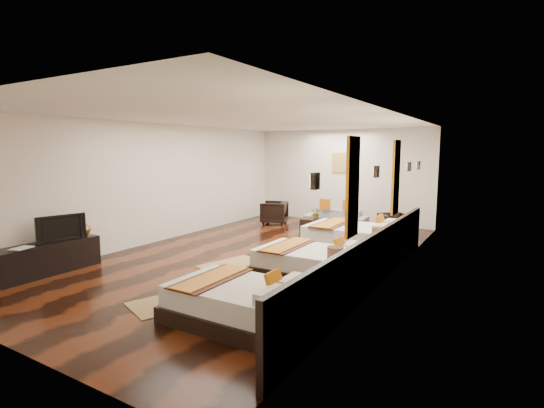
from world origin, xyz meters
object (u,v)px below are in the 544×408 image
Objects in this scene: armchair_right at (394,225)px; table_plant at (316,213)px; tv_console at (47,258)px; tv at (60,228)px; bed_mid at (315,263)px; nightstand_b at (377,255)px; coffee_table at (321,227)px; nightstand_a at (335,285)px; sofa at (336,219)px; book at (16,248)px; armchair_left at (274,213)px; figurine at (82,227)px; bed_far at (358,238)px; bed_near at (245,303)px.

table_plant reaches higher than armchair_right.
tv reaches higher than tv_console.
bed_mid is 2.52× the size of nightstand_b.
nightstand_b reaches higher than coffee_table.
tv_console is (-4.95, -1.22, -0.02)m from nightstand_a.
armchair_right is (1.72, -0.44, 0.05)m from sofa.
book is (-0.05, -0.74, -0.23)m from tv.
armchair_right is (-0.44, 4.99, 0.01)m from nightstand_a.
armchair_left is (0.96, 6.79, -0.23)m from book.
nightstand_b is 5.58m from figurine.
book is at bearing -115.49° from sofa.
bed_far is 5.59m from figurine.
sofa is (2.78, 5.94, -0.46)m from figurine.
bed_near is 2.63× the size of armchair_left.
tv is (-4.15, -4.13, 0.50)m from bed_far.
bed_near is 5.73m from table_plant.
bed_far reaches higher than bed_near.
nightstand_a is at bearing 13.85° from tv_console.
table_plant reaches higher than tv_console.
book is (-4.95, -1.72, 0.27)m from nightstand_a.
table_plant reaches higher than coffee_table.
figurine is (-4.20, -1.49, 0.45)m from bed_mid.
bed_near reaches higher than armchair_left.
bed_mid is at bearing -65.53° from table_plant.
bed_near is 2.32× the size of tv.
bed_near is 2.30× the size of nightstand_a.
bed_far is 7.46× the size of table_plant.
figurine is at bearing -27.88° from armchair_left.
sofa is 2.58× the size of armchair_right.
bed_far is 2.63× the size of tv.
armchair_left is at bearing 128.36° from bed_mid.
bed_far is 2.98× the size of armchair_left.
book is (-4.20, -4.88, 0.28)m from bed_far.
sofa is 1.78m from armchair_right.
bed_near is 0.98× the size of bed_mid.
bed_mid is 2.68× the size of armchair_left.
sofa is at bearing 67.33° from tv_console.
bed_near is 2.10m from bed_mid.
tv is at bearing 78.30° from tv_console.
bed_mid is at bearing -67.36° from coffee_table.
armchair_right is at bearing 50.71° from figurine.
sofa is (-1.42, 6.55, -0.00)m from bed_near.
nightstand_b is at bearing -47.34° from coffee_table.
sofa is 1.09m from table_plant.
figurine is 5.68m from armchair_left.
nightstand_b is at bearing -121.38° from armchair_right.
bed_far is at bearing 89.93° from bed_mid.
armchair_left reaches higher than tv_console.
bed_far is at bearing 46.17° from tv_console.
bed_near is at bearing -82.06° from sofa.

